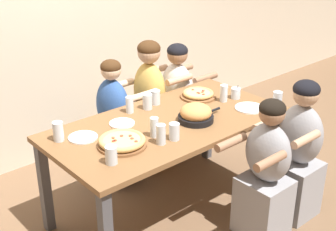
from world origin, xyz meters
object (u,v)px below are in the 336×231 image
Objects in this scene: drinking_glass_g at (161,134)px; diner_near_midright at (265,176)px; pizza_board_main at (198,94)px; pizza_board_second at (122,142)px; drinking_glass_b at (277,101)px; drinking_glass_f at (224,94)px; diner_near_right at (298,155)px; empty_plate_a at (250,108)px; drinking_glass_h at (147,102)px; cocktail_glass_blue at (236,94)px; diner_far_right at (177,104)px; empty_plate_b at (83,137)px; empty_plate_c at (122,123)px; diner_far_midright at (150,109)px; diner_far_center at (114,127)px; drinking_glass_i at (174,132)px; drinking_glass_a at (111,156)px; drinking_glass_e at (154,129)px; drinking_glass_d at (155,98)px; skillet_bowl at (196,114)px; drinking_glass_j at (130,105)px; drinking_glass_c at (58,133)px.

drinking_glass_g is 0.84m from diner_near_midright.
pizza_board_main is 0.90× the size of pizza_board_second.
drinking_glass_f is (-0.21, 0.38, -0.00)m from drinking_glass_b.
diner_near_right is (-0.09, -0.30, -0.33)m from drinking_glass_b.
empty_plate_a is at bearing 9.81° from diner_near_right.
drinking_glass_h is at bearing 60.02° from drinking_glass_g.
cocktail_glass_blue is at bearing -44.44° from pizza_board_main.
drinking_glass_g is at bearing -46.78° from diner_far_right.
empty_plate_b is 1.09× the size of empty_plate_c.
diner_near_right is 1.41m from diner_far_midright.
drinking_glass_b is (0.17, -0.14, 0.06)m from empty_plate_a.
diner_far_center is (0.26, 0.49, -0.29)m from empty_plate_c.
drinking_glass_i is (-0.77, -0.25, -0.01)m from drinking_glass_f.
drinking_glass_a is 0.46m from drinking_glass_e.
drinking_glass_d is at bearing 149.51° from cocktail_glass_blue.
drinking_glass_d is (0.82, 0.56, -0.00)m from drinking_glass_a.
diner_near_midright is at bearing 90.00° from diner_near_right.
drinking_glass_f is at bearing 8.46° from drinking_glass_e.
drinking_glass_g is (0.36, -0.42, 0.07)m from empty_plate_b.
diner_far_center reaches higher than skillet_bowl.
cocktail_glass_blue reaches higher than empty_plate_c.
diner_near_right is (0.57, -0.55, -0.33)m from skillet_bowl.
pizza_board_second is at bearing 54.26° from diner_near_midright.
drinking_glass_i is 0.11× the size of diner_far_right.
cocktail_glass_blue is at bearing -23.92° from drinking_glass_h.
drinking_glass_e is at bearing -38.01° from empty_plate_b.
diner_far_midright is (1.05, 0.92, -0.28)m from drinking_glass_a.
pizza_board_main is 0.49m from drinking_glass_h.
skillet_bowl reaches higher than drinking_glass_i.
drinking_glass_a is 0.91× the size of drinking_glass_j.
drinking_glass_g is (0.41, -0.00, 0.02)m from drinking_glass_a.
drinking_glass_h is 0.53m from diner_far_center.
pizza_board_second is at bearing -62.55° from empty_plate_b.
drinking_glass_j is (-0.85, 0.35, 0.02)m from cocktail_glass_blue.
diner_near_right reaches higher than pizza_board_second.
drinking_glass_h is (0.52, 0.38, 0.03)m from pizza_board_second.
diner_far_center is (-0.07, 0.40, -0.34)m from drinking_glass_h.
diner_near_midright is (0.97, -0.87, -0.30)m from empty_plate_b.
drinking_glass_c is at bearing 151.29° from empty_plate_b.
drinking_glass_f is 0.78m from diner_far_midright.
diner_far_midright is (1.01, 0.50, -0.24)m from empty_plate_b.
empty_plate_a is 1.66× the size of drinking_glass_g.
skillet_bowl is 1.90× the size of empty_plate_b.
drinking_glass_a is 0.10× the size of diner_near_right.
diner_near_right is 1.01× the size of diner_far_right.
cocktail_glass_blue is at bearing 10.86° from skillet_bowl.
diner_far_right reaches higher than empty_plate_c.
drinking_glass_j is 0.51m from diner_far_center.
diner_far_right is (-0.02, 1.37, -0.01)m from diner_near_right.
drinking_glass_h is at bearing 35.52° from diner_near_right.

